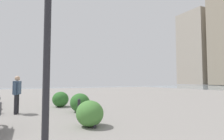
% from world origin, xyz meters
% --- Properties ---
extents(building_highrise, '(12.49, 12.18, 30.23)m').
position_xyz_m(building_highrise, '(50.00, -65.07, 15.11)').
color(building_highrise, '#9E9384').
rests_on(building_highrise, ground).
extents(lamppost, '(0.98, 0.28, 4.18)m').
position_xyz_m(lamppost, '(3.95, 0.68, 2.77)').
color(lamppost, '#232328').
rests_on(lamppost, ground).
extents(pedestrian, '(0.60, 0.35, 1.71)m').
position_xyz_m(pedestrian, '(9.29, 1.32, 0.99)').
color(pedestrian, black).
rests_on(pedestrian, ground).
extents(bollard_near, '(0.13, 0.13, 0.69)m').
position_xyz_m(bollard_near, '(5.48, -0.96, 0.36)').
color(bollard_near, '#232328').
rests_on(bollard_near, ground).
extents(bollard_mid, '(0.13, 0.13, 0.73)m').
position_xyz_m(bollard_mid, '(7.51, -1.04, 0.38)').
color(bollard_mid, '#232328').
rests_on(bollard_mid, ground).
extents(shrub_low, '(0.99, 0.89, 0.84)m').
position_xyz_m(shrub_low, '(5.75, -0.89, 0.42)').
color(shrub_low, '#477F38').
rests_on(shrub_low, ground).
extents(shrub_round, '(1.04, 0.93, 0.88)m').
position_xyz_m(shrub_round, '(8.53, -1.38, 0.44)').
color(shrub_round, '#2D6628').
rests_on(shrub_round, ground).
extents(shrub_wide, '(1.01, 0.91, 0.86)m').
position_xyz_m(shrub_wide, '(10.64, -0.87, 0.43)').
color(shrub_wide, '#2D6628').
rests_on(shrub_wide, ground).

